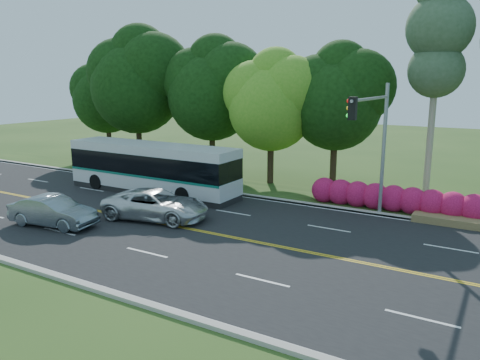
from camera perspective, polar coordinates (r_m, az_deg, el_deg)
The scene contains 12 objects.
ground at distance 22.62m, azimuth -4.42°, elevation -6.34°, with size 120.00×120.00×0.00m, color #294818.
road at distance 22.62m, azimuth -4.42°, elevation -6.32°, with size 60.00×14.00×0.02m, color black.
curb_north at distance 28.51m, azimuth 3.80°, elevation -2.27°, with size 60.00×0.30×0.15m, color #ACA79B.
curb_south at distance 17.62m, azimuth -18.10°, elevation -12.19°, with size 60.00×0.30×0.15m, color #ACA79B.
grass_verge at distance 30.14m, azimuth 5.38°, elevation -1.56°, with size 60.00×4.00×0.10m, color #294818.
lane_markings at distance 22.67m, azimuth -4.62°, elevation -6.25°, with size 57.60×13.82×0.00m.
tree_row at distance 34.46m, azimuth -0.06°, elevation 11.42°, with size 44.70×9.10×13.84m.
bougainvillea_hedge at distance 27.01m, azimuth 18.56°, elevation -2.30°, with size 9.50×2.25×1.50m.
traffic_signal at distance 23.83m, azimuth 16.17°, elevation 5.67°, with size 0.42×6.10×7.00m.
transit_bus at distance 30.45m, azimuth -10.71°, elevation 1.37°, with size 12.05×2.74×3.15m.
sedan at distance 25.02m, azimuth -21.85°, elevation -3.57°, with size 1.57×4.51×1.49m, color slate.
suv at distance 24.77m, azimuth -10.22°, elevation -2.96°, with size 2.55×5.53×1.54m, color silver.
Camera 1 is at (12.32, -17.57, 7.16)m, focal length 35.00 mm.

